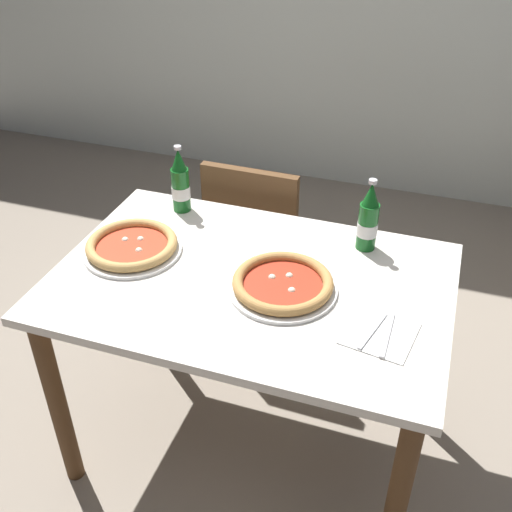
{
  "coord_description": "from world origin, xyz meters",
  "views": [
    {
      "loc": [
        0.49,
        -1.39,
        1.85
      ],
      "look_at": [
        0.0,
        0.05,
        0.8
      ],
      "focal_mm": 42.46,
      "sensor_mm": 36.0,
      "label": 1
    }
  ],
  "objects_px": {
    "dining_table_main": "(251,307)",
    "beer_bottle_center": "(180,184)",
    "beer_bottle_left": "(368,220)",
    "napkin_with_cutlery": "(380,333)",
    "chair_behind_table": "(259,239)",
    "pizza_margherita_near": "(283,284)",
    "pizza_marinara_far": "(132,246)"
  },
  "relations": [
    {
      "from": "dining_table_main",
      "to": "pizza_marinara_far",
      "type": "distance_m",
      "value": 0.43
    },
    {
      "from": "dining_table_main",
      "to": "chair_behind_table",
      "type": "xyz_separation_m",
      "value": [
        -0.18,
        0.61,
        -0.15
      ]
    },
    {
      "from": "pizza_margherita_near",
      "to": "beer_bottle_left",
      "type": "distance_m",
      "value": 0.37
    },
    {
      "from": "beer_bottle_center",
      "to": "napkin_with_cutlery",
      "type": "bearing_deg",
      "value": -29.28
    },
    {
      "from": "pizza_margherita_near",
      "to": "beer_bottle_center",
      "type": "distance_m",
      "value": 0.59
    },
    {
      "from": "pizza_margherita_near",
      "to": "napkin_with_cutlery",
      "type": "height_order",
      "value": "pizza_margherita_near"
    },
    {
      "from": "pizza_margherita_near",
      "to": "beer_bottle_center",
      "type": "height_order",
      "value": "beer_bottle_center"
    },
    {
      "from": "chair_behind_table",
      "to": "pizza_margherita_near",
      "type": "height_order",
      "value": "chair_behind_table"
    },
    {
      "from": "dining_table_main",
      "to": "beer_bottle_center",
      "type": "distance_m",
      "value": 0.53
    },
    {
      "from": "chair_behind_table",
      "to": "beer_bottle_center",
      "type": "distance_m",
      "value": 0.51
    },
    {
      "from": "beer_bottle_left",
      "to": "napkin_with_cutlery",
      "type": "relative_size",
      "value": 1.2
    },
    {
      "from": "pizza_marinara_far",
      "to": "chair_behind_table",
      "type": "bearing_deg",
      "value": 68.72
    },
    {
      "from": "chair_behind_table",
      "to": "beer_bottle_center",
      "type": "height_order",
      "value": "beer_bottle_center"
    },
    {
      "from": "napkin_with_cutlery",
      "to": "beer_bottle_left",
      "type": "bearing_deg",
      "value": 105.8
    },
    {
      "from": "chair_behind_table",
      "to": "pizza_marinara_far",
      "type": "height_order",
      "value": "chair_behind_table"
    },
    {
      "from": "beer_bottle_left",
      "to": "dining_table_main",
      "type": "bearing_deg",
      "value": -136.56
    },
    {
      "from": "pizza_margherita_near",
      "to": "beer_bottle_left",
      "type": "xyz_separation_m",
      "value": [
        0.19,
        0.3,
        0.08
      ]
    },
    {
      "from": "beer_bottle_left",
      "to": "beer_bottle_center",
      "type": "xyz_separation_m",
      "value": [
        -0.67,
        0.03,
        0.0
      ]
    },
    {
      "from": "pizza_margherita_near",
      "to": "napkin_with_cutlery",
      "type": "relative_size",
      "value": 1.58
    },
    {
      "from": "beer_bottle_center",
      "to": "chair_behind_table",
      "type": "bearing_deg",
      "value": 56.95
    },
    {
      "from": "dining_table_main",
      "to": "beer_bottle_center",
      "type": "bearing_deg",
      "value": 139.71
    },
    {
      "from": "pizza_marinara_far",
      "to": "beer_bottle_center",
      "type": "relative_size",
      "value": 1.29
    },
    {
      "from": "pizza_marinara_far",
      "to": "beer_bottle_center",
      "type": "xyz_separation_m",
      "value": [
        0.04,
        0.3,
        0.08
      ]
    },
    {
      "from": "dining_table_main",
      "to": "beer_bottle_center",
      "type": "relative_size",
      "value": 4.86
    },
    {
      "from": "chair_behind_table",
      "to": "pizza_margherita_near",
      "type": "xyz_separation_m",
      "value": [
        0.29,
        -0.63,
        0.29
      ]
    },
    {
      "from": "chair_behind_table",
      "to": "napkin_with_cutlery",
      "type": "xyz_separation_m",
      "value": [
        0.59,
        -0.73,
        0.27
      ]
    },
    {
      "from": "dining_table_main",
      "to": "chair_behind_table",
      "type": "height_order",
      "value": "chair_behind_table"
    },
    {
      "from": "dining_table_main",
      "to": "beer_bottle_center",
      "type": "xyz_separation_m",
      "value": [
        -0.37,
        0.31,
        0.22
      ]
    },
    {
      "from": "beer_bottle_center",
      "to": "pizza_margherita_near",
      "type": "bearing_deg",
      "value": -35.15
    },
    {
      "from": "chair_behind_table",
      "to": "napkin_with_cutlery",
      "type": "relative_size",
      "value": 4.13
    },
    {
      "from": "dining_table_main",
      "to": "beer_bottle_left",
      "type": "relative_size",
      "value": 4.86
    },
    {
      "from": "dining_table_main",
      "to": "pizza_margherita_near",
      "type": "height_order",
      "value": "pizza_margherita_near"
    }
  ]
}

